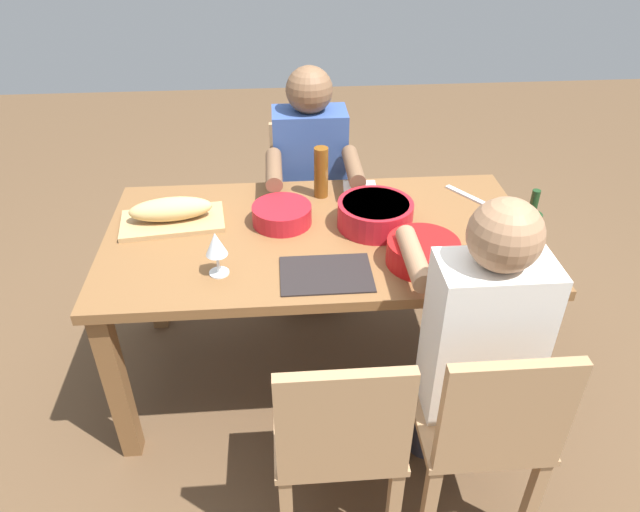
{
  "coord_description": "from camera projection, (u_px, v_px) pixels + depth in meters",
  "views": [
    {
      "loc": [
        0.15,
        1.91,
        1.94
      ],
      "look_at": [
        0.0,
        0.0,
        0.63
      ],
      "focal_mm": 32.73,
      "sensor_mm": 36.0,
      "label": 1
    }
  ],
  "objects": [
    {
      "name": "placemat_far_center",
      "position": [
        326.0,
        274.0,
        2.02
      ],
      "size": [
        0.32,
        0.23,
        0.01
      ],
      "primitive_type": "cube",
      "color": "black",
      "rests_on": "dining_table"
    },
    {
      "name": "dining_table",
      "position": [
        320.0,
        252.0,
        2.31
      ],
      "size": [
        1.66,
        0.88,
        0.74
      ],
      "color": "brown",
      "rests_on": "ground_plane"
    },
    {
      "name": "diner_far_left",
      "position": [
        478.0,
        335.0,
        1.83
      ],
      "size": [
        0.41,
        0.53,
        1.2
      ],
      "color": "#2D2D38",
      "rests_on": "ground_plane"
    },
    {
      "name": "serving_bowl_fruit",
      "position": [
        423.0,
        251.0,
        2.06
      ],
      "size": [
        0.26,
        0.26,
        0.09
      ],
      "color": "red",
      "rests_on": "dining_table"
    },
    {
      "name": "serving_bowl_greens",
      "position": [
        282.0,
        213.0,
        2.29
      ],
      "size": [
        0.23,
        0.23,
        0.08
      ],
      "color": "#B21923",
      "rests_on": "dining_table"
    },
    {
      "name": "fork_near_center",
      "position": [
        348.0,
        196.0,
        2.49
      ],
      "size": [
        0.03,
        0.17,
        0.01
      ],
      "primitive_type": "cube",
      "rotation": [
        0.0,
        0.0,
        -0.09
      ],
      "color": "silver",
      "rests_on": "dining_table"
    },
    {
      "name": "cutting_board",
      "position": [
        173.0,
        221.0,
        2.31
      ],
      "size": [
        0.42,
        0.27,
        0.02
      ],
      "primitive_type": "cube",
      "rotation": [
        0.0,
        0.0,
        0.12
      ],
      "color": "tan",
      "rests_on": "dining_table"
    },
    {
      "name": "wine_bottle",
      "position": [
        526.0,
        237.0,
        2.03
      ],
      "size": [
        0.08,
        0.08,
        0.29
      ],
      "color": "#193819",
      "rests_on": "dining_table"
    },
    {
      "name": "beer_bottle",
      "position": [
        321.0,
        172.0,
        2.44
      ],
      "size": [
        0.06,
        0.06,
        0.22
      ],
      "primitive_type": "cylinder",
      "color": "brown",
      "rests_on": "dining_table"
    },
    {
      "name": "bread_loaf",
      "position": [
        171.0,
        209.0,
        2.27
      ],
      "size": [
        0.33,
        0.15,
        0.09
      ],
      "primitive_type": "ellipsoid",
      "rotation": [
        0.0,
        0.0,
        0.12
      ],
      "color": "tan",
      "rests_on": "cutting_board"
    },
    {
      "name": "chair_far_center",
      "position": [
        339.0,
        436.0,
        1.77
      ],
      "size": [
        0.4,
        0.4,
        0.85
      ],
      "color": "#A87F56",
      "rests_on": "ground_plane"
    },
    {
      "name": "carving_knife",
      "position": [
        468.0,
        196.0,
        2.49
      ],
      "size": [
        0.15,
        0.2,
        0.01
      ],
      "primitive_type": "cube",
      "rotation": [
        0.0,
        0.0,
        2.16
      ],
      "color": "silver",
      "rests_on": "dining_table"
    },
    {
      "name": "wine_glass",
      "position": [
        216.0,
        246.0,
        1.97
      ],
      "size": [
        0.08,
        0.08,
        0.17
      ],
      "color": "silver",
      "rests_on": "dining_table"
    },
    {
      "name": "cup_far_left",
      "position": [
        479.0,
        254.0,
        2.06
      ],
      "size": [
        0.08,
        0.08,
        0.09
      ],
      "primitive_type": "cylinder",
      "color": "black",
      "rests_on": "dining_table"
    },
    {
      "name": "chair_near_center",
      "position": [
        309.0,
        197.0,
        3.03
      ],
      "size": [
        0.4,
        0.4,
        0.85
      ],
      "color": "#A87F56",
      "rests_on": "ground_plane"
    },
    {
      "name": "diner_near_center",
      "position": [
        311.0,
        176.0,
        2.76
      ],
      "size": [
        0.41,
        0.53,
        1.2
      ],
      "color": "#2D2D38",
      "rests_on": "ground_plane"
    },
    {
      "name": "serving_bowl_pasta",
      "position": [
        375.0,
        213.0,
        2.26
      ],
      "size": [
        0.29,
        0.29,
        0.1
      ],
      "color": "#B21923",
      "rests_on": "dining_table"
    },
    {
      "name": "napkin_stack",
      "position": [
        360.0,
        190.0,
        2.52
      ],
      "size": [
        0.15,
        0.15,
        0.02
      ],
      "primitive_type": "cube",
      "rotation": [
        0.0,
        0.0,
        -0.05
      ],
      "color": "white",
      "rests_on": "dining_table"
    },
    {
      "name": "chair_far_left",
      "position": [
        485.0,
        427.0,
        1.8
      ],
      "size": [
        0.4,
        0.4,
        0.85
      ],
      "color": "#A87F56",
      "rests_on": "ground_plane"
    },
    {
      "name": "ground_plane",
      "position": [
        320.0,
        369.0,
        2.67
      ],
      "size": [
        8.0,
        8.0,
        0.0
      ],
      "primitive_type": "plane",
      "color": "brown"
    }
  ]
}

